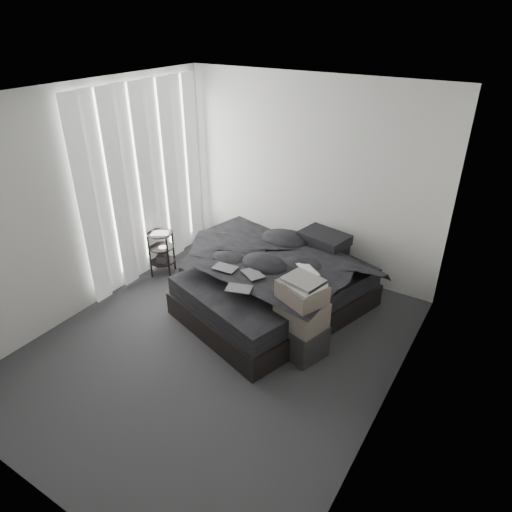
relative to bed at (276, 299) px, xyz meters
The scene contains 25 objects.
floor 0.98m from the bed, 101.37° to the right, with size 3.60×4.20×0.01m, color #2E2E30.
ceiling 2.64m from the bed, 101.37° to the right, with size 3.60×4.20×0.01m, color white.
wall_back 1.64m from the bed, 99.40° to the left, with size 3.60×0.01×2.60m, color silver.
wall_front 3.27m from the bed, 93.58° to the right, with size 3.60×0.01×2.60m, color silver.
wall_left 2.49m from the bed, 154.53° to the right, with size 0.01×4.20×2.60m, color silver.
wall_right 2.20m from the bed, 30.51° to the right, with size 0.01×4.20×2.60m, color silver.
window_left 2.31m from the bed, behind, with size 0.02×2.00×2.30m, color white.
curtain_left 2.23m from the bed, behind, with size 0.06×2.12×2.48m, color white.
bed is the anchor object (origin of this frame).
mattress 0.25m from the bed, 90.00° to the right, with size 1.52×2.03×0.22m, color black.
duvet 0.49m from the bed, 107.25° to the right, with size 1.54×1.79×0.24m, color black.
pillow_lower 0.92m from the bed, 76.33° to the left, with size 0.63×0.43×0.14m, color black.
pillow_upper 0.98m from the bed, 71.28° to the left, with size 0.59×0.41×0.13m, color black.
laptop 0.73m from the bed, ahead, with size 0.34×0.22×0.03m, color silver.
comic_a 0.87m from the bed, 131.69° to the right, with size 0.26×0.17×0.01m, color black.
comic_b 0.74m from the bed, 100.12° to the right, with size 0.26×0.17×0.01m, color black.
comic_c 0.96m from the bed, 92.83° to the right, with size 0.26×0.17×0.01m, color black.
side_stand 1.76m from the bed, behind, with size 0.33×0.33×0.61m, color black.
papers 1.80m from the bed, behind, with size 0.24×0.17×0.01m, color white.
floor_books 1.46m from the bed, behind, with size 0.16×0.22×0.16m, color black.
box_lower 0.82m from the bed, 41.94° to the right, with size 0.50×0.39×0.37m, color black.
box_mid 0.91m from the bed, 42.34° to the right, with size 0.47×0.37×0.28m, color #5A5147.
box_upper 1.01m from the bed, 42.23° to the right, with size 0.45×0.36×0.20m, color #5A5147.
art_book_white 1.09m from the bed, 41.94° to the right, with size 0.38×0.30×0.04m, color silver.
art_book_snake 1.13m from the bed, 42.34° to the right, with size 0.37×0.29×0.03m, color silver.
Camera 1 is at (2.43, -3.09, 3.25)m, focal length 32.00 mm.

